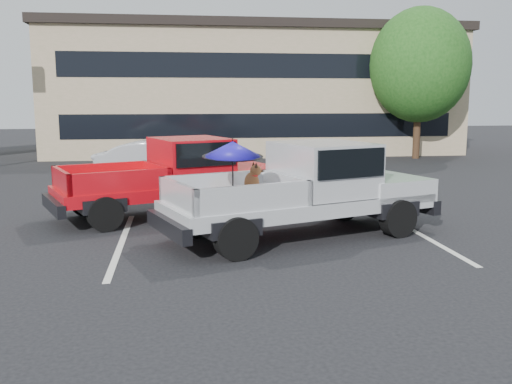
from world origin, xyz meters
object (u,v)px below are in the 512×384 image
Objects in this scene: red_pickup at (185,173)px; tree_back at (313,69)px; tree_right at (420,65)px; silver_pickup at (313,184)px; silver_sedan at (160,162)px.

tree_back is at bearing 46.94° from red_pickup.
tree_back is 1.22× the size of red_pickup.
tree_right is 16.45m from silver_pickup.
tree_back reaches higher than silver_sedan.
tree_right is at bearing 25.35° from red_pickup.
tree_right is 8.55m from tree_back.
tree_back is (-3.00, 8.00, 0.20)m from tree_right.
tree_back is at bearing 110.56° from tree_right.
red_pickup is at bearing -160.53° from silver_sedan.
silver_pickup is 3.58m from red_pickup.
red_pickup is 5.26m from silver_sedan.
silver_sedan is (-11.46, -6.16, -3.52)m from tree_right.
red_pickup reaches higher than silver_sedan.
silver_pickup is 8.40m from silver_sedan.
tree_back reaches higher than red_pickup.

